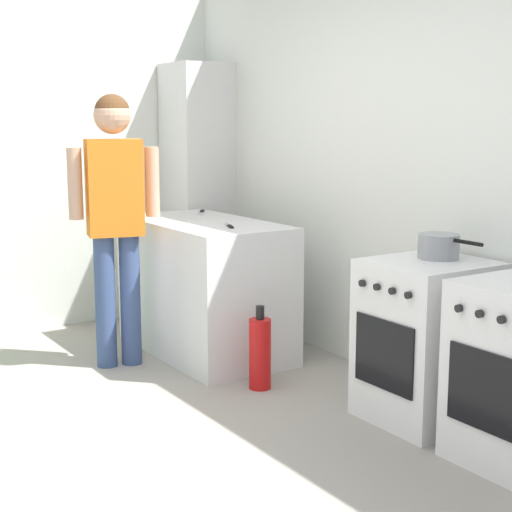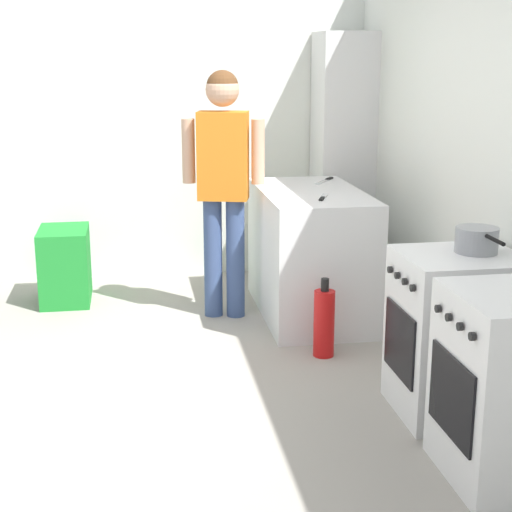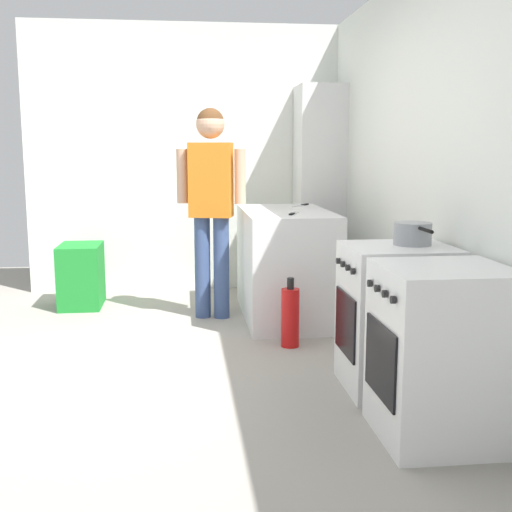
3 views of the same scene
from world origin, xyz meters
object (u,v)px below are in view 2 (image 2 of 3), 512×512
person (223,171)px  recycling_crate_upper (64,247)px  oven_left (456,334)px  knife_carving (325,181)px  pot (477,240)px  knife_utility (323,197)px  fire_extinguisher (324,322)px  larder_cabinet (342,158)px  recycling_crate_lower (66,283)px

person → recycling_crate_upper: bearing=-114.8°
recycling_crate_upper → oven_left: bearing=43.2°
oven_left → knife_carving: 2.16m
pot → recycling_crate_upper: pot is taller
knife_utility → recycling_crate_upper: size_ratio=0.47×
fire_extinguisher → knife_carving: bearing=166.4°
pot → knife_utility: 1.44m
knife_carving → recycling_crate_upper: knife_carving is taller
pot → oven_left: bearing=-71.9°
oven_left → larder_cabinet: (-2.65, 0.10, 0.57)m
knife_carving → recycling_crate_lower: bearing=-95.3°
knife_carving → recycling_crate_lower: size_ratio=0.56×
oven_left → person: person is taller
pot → larder_cabinet: size_ratio=0.20×
knife_utility → knife_carving: bearing=164.9°
person → knife_carving: bearing=113.4°
oven_left → recycling_crate_lower: oven_left is taller
knife_carving → larder_cabinet: larder_cabinet is taller
recycling_crate_lower → fire_extinguisher: bearing=49.7°
oven_left → fire_extinguisher: (-0.87, -0.48, -0.21)m
oven_left → fire_extinguisher: 1.01m
knife_utility → recycling_crate_upper: bearing=-116.5°
knife_utility → pot: bearing=18.6°
oven_left → larder_cabinet: size_ratio=0.42×
knife_carving → knife_utility: same height
fire_extinguisher → recycling_crate_lower: bearing=-130.3°
oven_left → larder_cabinet: 2.71m
larder_cabinet → person: bearing=-50.4°
oven_left → fire_extinguisher: oven_left is taller
knife_utility → person: size_ratio=0.14×
recycling_crate_lower → recycling_crate_upper: bearing=0.0°
oven_left → recycling_crate_lower: size_ratio=1.63×
knife_carving → person: bearing=-66.6°
oven_left → recycling_crate_upper: 3.12m
knife_carving → recycling_crate_lower: knife_carving is taller
oven_left → person: bearing=-150.4°
pot → larder_cabinet: bearing=179.7°
person → pot: bearing=32.2°
oven_left → person: 2.10m
larder_cabinet → pot: bearing=-0.3°
person → recycling_crate_lower: 1.56m
recycling_crate_lower → knife_carving: bearing=84.7°
person → fire_extinguisher: size_ratio=3.45×
pot → person: (-1.72, -1.08, 0.13)m
person → recycling_crate_lower: person is taller
recycling_crate_upper → larder_cabinet: larder_cabinet is taller
person → recycling_crate_upper: (-0.53, -1.15, -0.63)m
pot → larder_cabinet: 2.62m
knife_carving → fire_extinguisher: 1.44m
pot → person: person is taller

